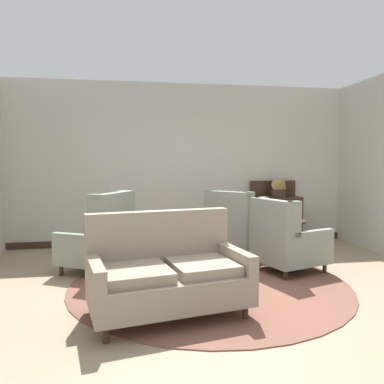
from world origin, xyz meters
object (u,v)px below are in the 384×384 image
at_px(porcelain_vase, 190,231).
at_px(armchair_far_left, 235,229).
at_px(coffee_table, 194,250).
at_px(armchair_near_window, 102,239).
at_px(gramophone, 280,185).
at_px(sideboard, 276,216).
at_px(armchair_foreground_right, 286,241).
at_px(settee, 167,274).
at_px(side_table, 288,241).

relative_size(porcelain_vase, armchair_far_left, 0.31).
xyz_separation_m(coffee_table, armchair_near_window, (-1.16, 0.72, 0.03)).
bearing_deg(coffee_table, porcelain_vase, 127.57).
height_order(coffee_table, armchair_far_left, armchair_far_left).
bearing_deg(gramophone, coffee_table, -133.83).
xyz_separation_m(porcelain_vase, armchair_far_left, (0.93, 1.21, -0.21)).
distance_m(armchair_near_window, sideboard, 3.38).
bearing_deg(armchair_foreground_right, armchair_far_left, 6.73).
distance_m(porcelain_vase, armchair_foreground_right, 1.41).
bearing_deg(armchair_near_window, settee, 53.94).
relative_size(coffee_table, sideboard, 0.79).
height_order(settee, armchair_far_left, armchair_far_left).
bearing_deg(sideboard, armchair_foreground_right, -107.73).
relative_size(settee, armchair_foreground_right, 1.57).
bearing_deg(armchair_foreground_right, coffee_table, 84.58).
relative_size(armchair_near_window, armchair_far_left, 0.97).
relative_size(coffee_table, settee, 0.56).
bearing_deg(settee, coffee_table, 53.41).
bearing_deg(settee, armchair_near_window, 103.51).
relative_size(armchair_far_left, sideboard, 0.97).
bearing_deg(armchair_foreground_right, side_table, -179.65).
bearing_deg(side_table, armchair_foreground_right, 108.91).
bearing_deg(gramophone, settee, -129.05).
height_order(settee, armchair_foreground_right, armchair_foreground_right).
bearing_deg(sideboard, armchair_near_window, -155.45).
xyz_separation_m(armchair_near_window, side_table, (2.51, -0.45, -0.02)).
relative_size(side_table, gramophone, 1.56).
xyz_separation_m(porcelain_vase, armchair_foreground_right, (1.37, 0.26, -0.22)).
bearing_deg(gramophone, side_table, -109.09).
xyz_separation_m(coffee_table, settee, (-0.41, -0.88, -0.01)).
bearing_deg(armchair_near_window, coffee_table, 87.02).
relative_size(porcelain_vase, armchair_near_window, 0.32).
relative_size(porcelain_vase, side_table, 0.49).
bearing_deg(side_table, armchair_far_left, 115.05).
height_order(coffee_table, settee, settee).
xyz_separation_m(settee, armchair_foreground_right, (1.75, 1.19, 0.02)).
bearing_deg(armchair_far_left, coffee_table, 100.07).
distance_m(porcelain_vase, armchair_near_window, 1.33).
distance_m(side_table, sideboard, 1.94).
xyz_separation_m(porcelain_vase, side_table, (1.38, 0.23, -0.22)).
bearing_deg(armchair_far_left, porcelain_vase, 97.94).
distance_m(coffee_table, porcelain_vase, 0.24).
height_order(settee, sideboard, sideboard).
distance_m(coffee_table, settee, 0.97).
relative_size(armchair_near_window, side_table, 1.52).
distance_m(coffee_table, sideboard, 2.86).
height_order(porcelain_vase, armchair_far_left, armchair_far_left).
bearing_deg(coffee_table, settee, -115.03).
relative_size(armchair_foreground_right, armchair_near_window, 0.94).
relative_size(armchair_near_window, sideboard, 0.95).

